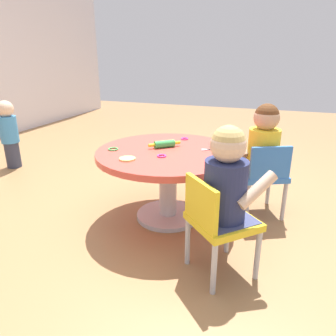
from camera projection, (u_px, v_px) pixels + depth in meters
ground_plane at (168, 217)px, 2.27m from camera, size 10.00×10.00×0.00m
craft_table at (168, 166)px, 2.14m from camera, size 0.95×0.95×0.49m
child_chair_left at (217, 221)px, 1.60m from camera, size 0.42×0.42×0.54m
seated_child_left at (227, 178)px, 1.54m from camera, size 0.43×0.43×0.51m
child_chair_right at (263, 175)px, 2.20m from camera, size 0.40×0.40×0.54m
seated_child_right at (264, 142)px, 2.16m from camera, size 0.43×0.39×0.51m
toddler_standing at (9, 132)px, 3.15m from camera, size 0.17×0.17×0.67m
rolling_pin at (164, 144)px, 2.16m from camera, size 0.17×0.19×0.05m
craft_scissors at (214, 150)px, 2.11m from camera, size 0.10×0.14×0.01m
playdough_blob_0 at (127, 159)px, 1.92m from camera, size 0.10×0.10×0.01m
cookie_cutter_0 at (113, 149)px, 2.12m from camera, size 0.07×0.07×0.01m
cookie_cutter_1 at (162, 156)px, 1.98m from camera, size 0.06×0.06×0.01m
cookie_cutter_2 at (185, 139)px, 2.38m from camera, size 0.05×0.05×0.01m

